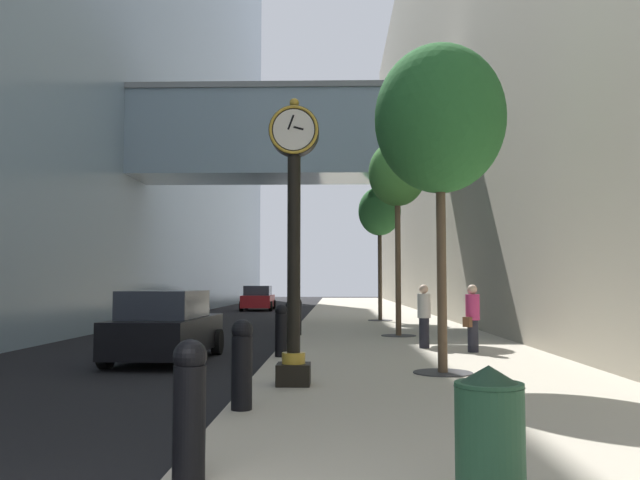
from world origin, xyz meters
TOP-DOWN VIEW (x-y plane):
  - ground_plane at (0.00, 27.00)m, footprint 110.00×110.00m
  - sidewalk_right at (3.30, 30.00)m, footprint 6.60×80.00m
  - building_block_right at (11.10, 30.00)m, footprint 9.00×80.00m
  - street_clock at (0.80, 7.27)m, footprint 0.84×0.55m
  - bollard_nearest at (0.25, 2.11)m, footprint 0.29×0.29m
  - bollard_second at (0.25, 5.19)m, footprint 0.29×0.29m
  - bollard_fourth at (0.25, 11.35)m, footprint 0.29×0.29m
  - bollard_fifth at (0.25, 14.44)m, footprint 0.29×0.29m
  - bollard_sixth at (0.25, 17.52)m, footprint 0.29×0.29m
  - street_tree_near at (3.48, 8.75)m, footprint 2.48×2.48m
  - street_tree_mid_near at (3.48, 17.22)m, footprint 1.85×1.85m
  - street_tree_mid_far at (3.48, 25.69)m, footprint 1.92×1.92m
  - trash_bin at (2.65, 1.54)m, footprint 0.53×0.53m
  - pedestrian_walking at (4.82, 12.43)m, footprint 0.51×0.51m
  - pedestrian_by_clock at (3.77, 13.39)m, footprint 0.37×0.37m
  - car_black_near at (-2.45, 11.58)m, footprint 2.09×4.25m
  - car_red_mid at (-3.67, 39.52)m, footprint 2.20×4.40m

SIDE VIEW (x-z plane):
  - ground_plane at x=0.00m, z-range 0.00..0.00m
  - sidewalk_right at x=3.30m, z-range 0.00..0.14m
  - trash_bin at x=2.65m, z-range 0.15..1.20m
  - bollard_nearest at x=0.25m, z-range 0.17..1.36m
  - bollard_second at x=0.25m, z-range 0.17..1.36m
  - bollard_fourth at x=0.25m, z-range 0.17..1.36m
  - bollard_fifth at x=0.25m, z-range 0.17..1.36m
  - bollard_sixth at x=0.25m, z-range 0.17..1.36m
  - car_red_mid at x=-3.67m, z-range -0.02..1.61m
  - car_black_near at x=-2.45m, z-range -0.02..1.61m
  - pedestrian_walking at x=4.82m, z-range 0.18..1.81m
  - pedestrian_by_clock at x=3.77m, z-range 0.18..1.82m
  - street_clock at x=0.80m, z-range 0.38..5.17m
  - street_tree_near at x=3.48m, z-range 1.80..8.03m
  - street_tree_mid_far at x=3.48m, z-range 1.99..8.01m
  - street_tree_mid_near at x=3.48m, z-range 2.14..8.41m
  - building_block_right at x=11.10m, z-range 0.00..26.16m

